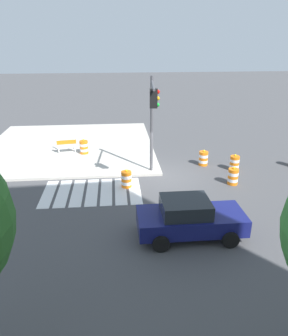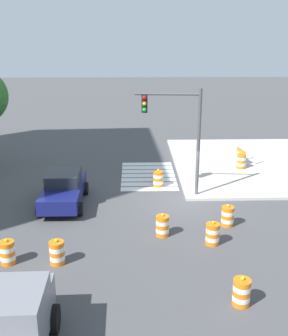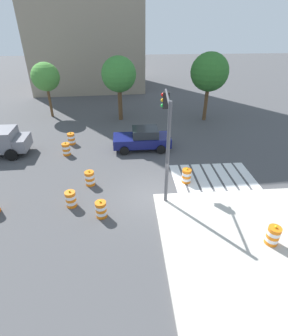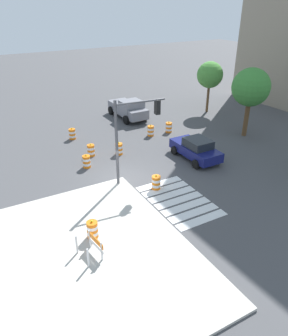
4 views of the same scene
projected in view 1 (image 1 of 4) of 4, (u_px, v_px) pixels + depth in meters
name	position (u px, v px, depth m)	size (l,w,h in m)	color
ground_plane	(162.00, 176.00, 19.02)	(120.00, 120.00, 0.00)	#474749
sidewalk_corner	(71.00, 146.00, 24.02)	(12.00, 12.00, 0.15)	#BCB7AD
crosswalk_stripes	(92.00, 192.00, 17.01)	(5.10, 3.20, 0.02)	silver
sports_car	(189.00, 218.00, 13.03)	(4.31, 2.16, 1.63)	navy
traffic_barrel_near_corner	(126.00, 179.00, 17.46)	(0.56, 0.56, 1.02)	orange
traffic_barrel_median_far	(234.00, 163.00, 19.70)	(0.56, 0.56, 1.02)	orange
traffic_barrel_far_curb	(203.00, 158.00, 20.46)	(0.56, 0.56, 1.02)	orange
traffic_barrel_opposite_curb	(233.00, 176.00, 17.80)	(0.56, 0.56, 1.02)	orange
traffic_barrel_on_sidewalk	(84.00, 147.00, 22.08)	(0.56, 0.56, 1.02)	orange
construction_barricade	(67.00, 144.00, 22.34)	(1.33, 0.95, 1.00)	silver
traffic_light_pole	(153.00, 112.00, 17.00)	(0.52, 3.28, 5.50)	#4C4C51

